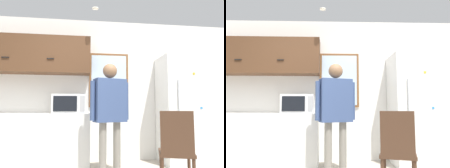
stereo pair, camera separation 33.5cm
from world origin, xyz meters
TOP-DOWN VIEW (x-y plane):
  - back_wall at (0.00, 1.95)m, footprint 6.00×0.06m
  - counter at (-1.15, 1.60)m, footprint 2.11×0.64m
  - upper_cabinets at (-1.15, 1.73)m, footprint 2.11×0.39m
  - microwave at (-0.45, 1.52)m, footprint 0.53×0.40m
  - person at (0.19, 1.01)m, footprint 0.60×0.35m
  - refrigerator at (1.59, 1.57)m, footprint 0.77×0.71m
  - chair at (0.89, 0.26)m, footprint 0.51×0.51m
  - window at (0.28, 1.91)m, footprint 0.76×0.05m
  - ceiling_light at (-0.03, 1.32)m, footprint 0.11×0.11m

SIDE VIEW (x-z plane):
  - counter at x=-1.15m, z-range 0.00..0.90m
  - chair at x=0.89m, z-range 0.05..1.00m
  - refrigerator at x=1.59m, z-range 0.00..1.94m
  - person at x=0.19m, z-range 0.19..1.84m
  - microwave at x=-0.45m, z-range 0.90..1.21m
  - back_wall at x=0.00m, z-range 0.00..2.70m
  - window at x=0.28m, z-range 1.00..2.04m
  - upper_cabinets at x=-1.15m, z-range 1.60..2.26m
  - ceiling_light at x=-0.03m, z-range 2.67..2.69m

